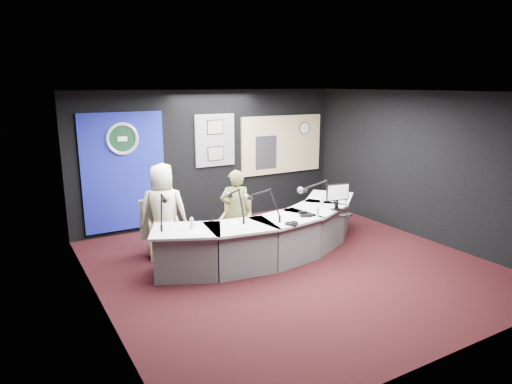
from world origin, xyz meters
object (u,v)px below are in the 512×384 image
armchair_left (164,228)px  person_woman (236,211)px  armchair_right (236,228)px  broadcast_desk (271,235)px  person_man (163,211)px

armchair_left → person_woman: 1.27m
armchair_left → armchair_right: armchair_left is taller
broadcast_desk → person_man: bearing=151.7°
broadcast_desk → armchair_right: size_ratio=5.21×
person_man → armchair_right: bearing=-173.1°
armchair_left → person_woman: bearing=-2.7°
broadcast_desk → armchair_right: armchair_right is taller
broadcast_desk → person_man: size_ratio=2.75×
person_woman → armchair_left: bearing=6.6°
armchair_left → person_man: (0.00, 0.00, 0.30)m
person_man → person_woman: 1.25m
broadcast_desk → armchair_right: (-0.42, 0.49, 0.06)m
broadcast_desk → person_woman: size_ratio=3.05×
armchair_left → armchair_right: (1.19, -0.38, -0.09)m
person_man → person_woman: (1.19, -0.38, -0.08)m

